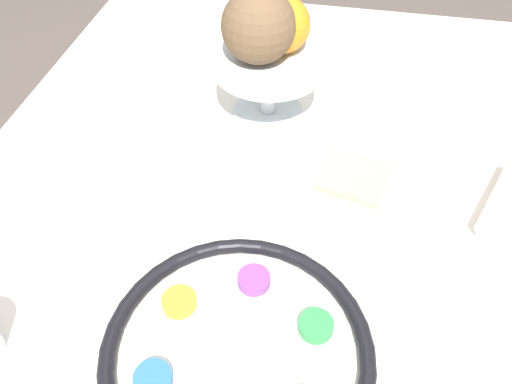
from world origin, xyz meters
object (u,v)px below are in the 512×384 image
orange_fruit (283,25)px  coconut (258,26)px  seder_plate (238,352)px  fruit_stand (269,68)px  bread_plate (355,179)px  napkin_roll (504,200)px

orange_fruit → coconut: size_ratio=0.77×
orange_fruit → seder_plate: bearing=-176.7°
fruit_stand → orange_fruit: orange_fruit is taller
seder_plate → coconut: coconut is taller
fruit_stand → bread_plate: (-0.15, -0.17, -0.09)m
bread_plate → napkin_roll: size_ratio=1.15×
fruit_stand → bread_plate: bearing=-131.5°
seder_plate → bread_plate: bearing=-20.5°
bread_plate → napkin_roll: bearing=-93.8°
fruit_stand → orange_fruit: (0.01, -0.02, 0.07)m
orange_fruit → bread_plate: 0.27m
seder_plate → napkin_roll: (0.30, -0.34, 0.01)m
fruit_stand → napkin_roll: size_ratio=1.26×
fruit_stand → bread_plate: size_ratio=1.09×
coconut → napkin_roll: coconut is taller
napkin_roll → bread_plate: bearing=86.2°
napkin_roll → fruit_stand: bearing=67.3°
seder_plate → coconut: bearing=7.7°
fruit_stand → orange_fruit: bearing=-55.7°
fruit_stand → seder_plate: bearing=-174.4°
orange_fruit → coconut: 0.05m
coconut → fruit_stand: bearing=-31.8°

